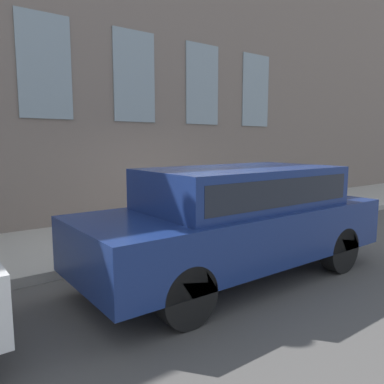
{
  "coord_description": "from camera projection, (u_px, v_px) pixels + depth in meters",
  "views": [
    {
      "loc": [
        -5.37,
        4.48,
        2.0
      ],
      "look_at": [
        0.64,
        -0.03,
        1.0
      ],
      "focal_mm": 35.0,
      "sensor_mm": 36.0,
      "label": 1
    }
  ],
  "objects": [
    {
      "name": "sidewalk",
      "position": [
        169.0,
        229.0,
        8.35
      ],
      "size": [
        2.94,
        60.0,
        0.15
      ],
      "color": "#B2ADA3",
      "rests_on": "ground_plane"
    },
    {
      "name": "parked_truck_navy_near",
      "position": [
        238.0,
        215.0,
        5.5
      ],
      "size": [
        1.82,
        4.73,
        1.64
      ],
      "color": "black",
      "rests_on": "ground_plane"
    },
    {
      "name": "fire_hydrant",
      "position": [
        182.0,
        221.0,
        7.17
      ],
      "size": [
        0.35,
        0.46,
        0.7
      ],
      "color": "red",
      "rests_on": "sidewalk"
    },
    {
      "name": "ground_plane",
      "position": [
        211.0,
        247.0,
        7.19
      ],
      "size": [
        80.0,
        80.0,
        0.0
      ],
      "primitive_type": "plane",
      "color": "#514F4C"
    },
    {
      "name": "building_facade",
      "position": [
        131.0,
        60.0,
        9.11
      ],
      "size": [
        0.33,
        40.0,
        7.97
      ],
      "color": "gray",
      "rests_on": "ground_plane"
    },
    {
      "name": "person",
      "position": [
        201.0,
        198.0,
        8.08
      ],
      "size": [
        0.26,
        0.17,
        1.08
      ],
      "rotation": [
        0.0,
        0.0,
        1.66
      ],
      "color": "#998466",
      "rests_on": "sidewalk"
    }
  ]
}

